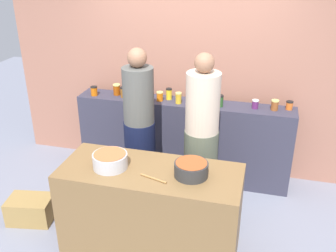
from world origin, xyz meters
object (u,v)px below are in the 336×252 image
Objects in this scene: preserve_jar_8 at (206,100)px; preserve_jar_11 at (275,105)px; preserve_jar_6 at (178,98)px; preserve_jar_7 at (196,99)px; wooden_spoon at (153,178)px; cook_in_cap at (201,146)px; preserve_jar_4 at (160,96)px; cooking_pot_left at (110,160)px; preserve_jar_12 at (289,105)px; preserve_jar_9 at (220,101)px; preserve_jar_3 at (144,93)px; preserve_jar_10 at (255,104)px; bread_crate at (31,209)px; preserve_jar_1 at (117,90)px; preserve_jar_0 at (94,91)px; cook_with_tongs at (140,136)px; preserve_jar_5 at (169,94)px; preserve_jar_2 at (124,92)px; cooking_pot_center at (191,169)px.

preserve_jar_8 is 0.95× the size of preserve_jar_11.
preserve_jar_6 is 0.21m from preserve_jar_7.
preserve_jar_6 reaches higher than wooden_spoon.
cook_in_cap is (0.20, -0.72, -0.26)m from preserve_jar_7.
cooking_pot_left is at bearing -93.37° from preserve_jar_4.
wooden_spoon is (-0.21, -1.53, -0.21)m from preserve_jar_8.
preserve_jar_6 is at bearing -173.98° from preserve_jar_12.
preserve_jar_6 is 1.42m from cooking_pot_left.
preserve_jar_9 is at bearing 3.20° from preserve_jar_6.
preserve_jar_9 is 0.63m from preserve_jar_11.
preserve_jar_10 is (1.37, 0.02, -0.01)m from preserve_jar_3.
preserve_jar_1 is at bearing 69.06° from bread_crate.
cook_in_cap reaches higher than preserve_jar_11.
preserve_jar_6 is 1.17× the size of preserve_jar_8.
preserve_jar_7 is (0.45, 0.04, -0.00)m from preserve_jar_4.
preserve_jar_1 is at bearing 18.89° from preserve_jar_0.
cook_with_tongs is (0.80, -0.58, -0.26)m from preserve_jar_0.
preserve_jar_3 is at bearing 172.23° from preserve_jar_4.
preserve_jar_1 is at bearing 178.53° from preserve_jar_7.
preserve_jar_12 is at bearing 6.02° from preserve_jar_6.
preserve_jar_5 is 0.08× the size of cook_with_tongs.
cook_in_cap reaches higher than preserve_jar_3.
preserve_jar_9 is at bearing -0.49° from preserve_jar_2.
preserve_jar_2 is at bearing 130.09° from cooking_pot_center.
preserve_jar_11 is 1.86m from wooden_spoon.
preserve_jar_10 is 1.49m from cooking_pot_center.
cook_with_tongs reaches higher than preserve_jar_2.
preserve_jar_0 is 1.67m from cook_in_cap.
preserve_jar_11 is (1.85, 0.04, -0.01)m from preserve_jar_2.
preserve_jar_11 is (1.37, 0.05, 0.00)m from preserve_jar_4.
preserve_jar_0 is 0.65m from preserve_jar_3.
preserve_jar_0 is 0.85× the size of preserve_jar_9.
preserve_jar_1 is 0.84m from preserve_jar_6.
preserve_jar_2 is 0.93× the size of preserve_jar_5.
cook_with_tongs is 3.88× the size of bread_crate.
cook_in_cap reaches higher than preserve_jar_7.
preserve_jar_4 is at bearing 103.72° from wooden_spoon.
cooking_pot_left is at bearing -135.12° from preserve_jar_11.
preserve_jar_5 is 1.36× the size of preserve_jar_7.
bread_crate is (-1.05, -0.70, -0.70)m from cook_with_tongs.
preserve_jar_8 is (0.79, 0.00, -0.01)m from preserve_jar_3.
wooden_spoon is (0.96, -1.57, -0.22)m from preserve_jar_1.
preserve_jar_3 is 1.37m from preserve_jar_10.
preserve_jar_0 is 1.02× the size of preserve_jar_8.
preserve_jar_11 is 1.06m from cook_in_cap.
preserve_jar_4 is (0.86, 0.03, -0.00)m from preserve_jar_0.
preserve_jar_4 is at bearing -6.18° from preserve_jar_1.
preserve_jar_2 is (0.39, 0.04, 0.01)m from preserve_jar_0.
preserve_jar_4 is at bearing -178.05° from preserve_jar_11.
preserve_jar_3 is at bearing 110.77° from wooden_spoon.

